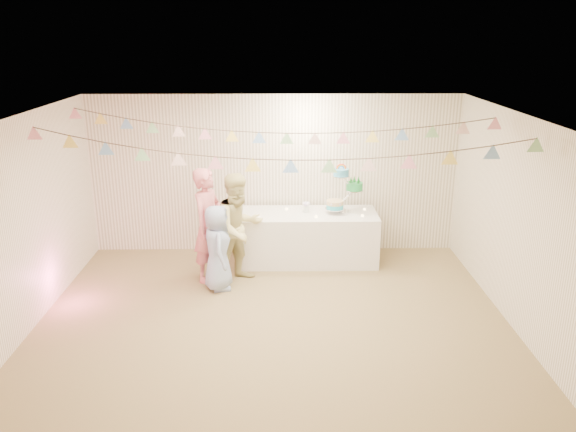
{
  "coord_description": "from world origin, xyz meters",
  "views": [
    {
      "loc": [
        0.1,
        -6.41,
        3.54
      ],
      "look_at": [
        0.2,
        0.8,
        1.15
      ],
      "focal_mm": 35.0,
      "sensor_mm": 36.0,
      "label": 1
    }
  ],
  "objects_px": {
    "table": "(309,237)",
    "person_adult_a": "(209,225)",
    "person_adult_b": "(239,229)",
    "person_child": "(217,248)",
    "cake_stand": "(344,193)"
  },
  "relations": [
    {
      "from": "cake_stand",
      "to": "person_child",
      "type": "height_order",
      "value": "cake_stand"
    },
    {
      "from": "cake_stand",
      "to": "person_adult_a",
      "type": "distance_m",
      "value": 2.19
    },
    {
      "from": "person_adult_a",
      "to": "cake_stand",
      "type": "bearing_deg",
      "value": -47.04
    },
    {
      "from": "person_adult_b",
      "to": "person_adult_a",
      "type": "bearing_deg",
      "value": 131.19
    },
    {
      "from": "table",
      "to": "cake_stand",
      "type": "bearing_deg",
      "value": 5.19
    },
    {
      "from": "cake_stand",
      "to": "person_adult_b",
      "type": "bearing_deg",
      "value": -153.45
    },
    {
      "from": "table",
      "to": "cake_stand",
      "type": "distance_m",
      "value": 0.9
    },
    {
      "from": "table",
      "to": "cake_stand",
      "type": "height_order",
      "value": "cake_stand"
    },
    {
      "from": "table",
      "to": "person_child",
      "type": "distance_m",
      "value": 1.69
    },
    {
      "from": "table",
      "to": "cake_stand",
      "type": "relative_size",
      "value": 2.94
    },
    {
      "from": "cake_stand",
      "to": "person_adult_b",
      "type": "height_order",
      "value": "person_adult_b"
    },
    {
      "from": "table",
      "to": "person_adult_a",
      "type": "distance_m",
      "value": 1.7
    },
    {
      "from": "person_adult_a",
      "to": "person_adult_b",
      "type": "height_order",
      "value": "person_adult_a"
    },
    {
      "from": "cake_stand",
      "to": "person_adult_a",
      "type": "bearing_deg",
      "value": -160.42
    },
    {
      "from": "person_adult_b",
      "to": "person_child",
      "type": "xyz_separation_m",
      "value": [
        -0.29,
        -0.25,
        -0.2
      ]
    }
  ]
}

